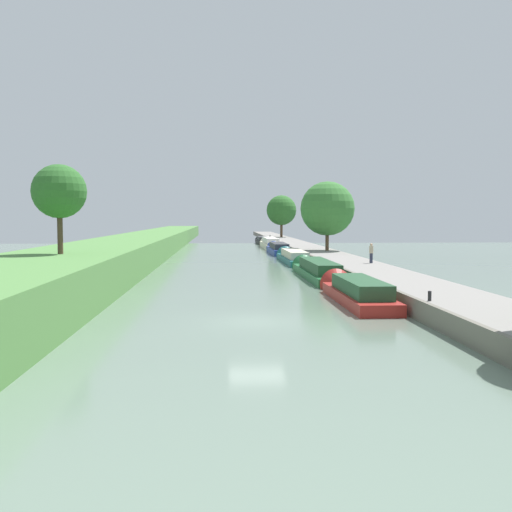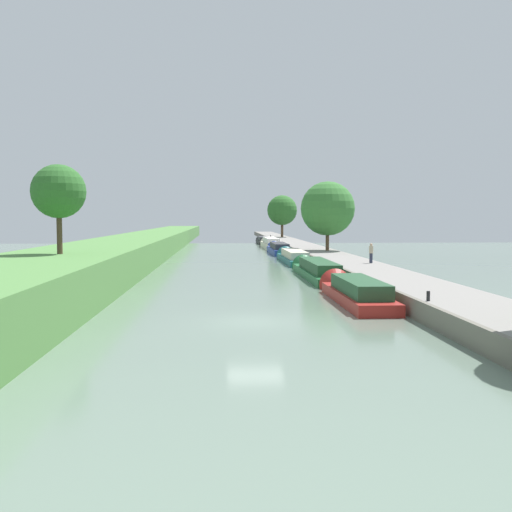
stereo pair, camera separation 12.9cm
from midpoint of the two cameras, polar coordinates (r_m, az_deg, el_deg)
The scene contains 15 objects.
ground_plane at distance 26.08m, azimuth 0.07°, elevation -6.46°, with size 160.00×160.00×0.00m, color slate.
right_towpath at distance 28.29m, azimuth 20.14°, elevation -4.97°, with size 4.39×260.00×0.90m.
stone_quay at distance 27.44m, azimuth 15.68°, elevation -5.09°, with size 0.25×260.00×0.95m.
narrowboat_red at distance 32.90m, azimuth 9.68°, elevation -3.44°, with size 2.20×11.03×2.11m.
narrowboat_green at distance 45.53m, azimuth 5.98°, elevation -1.37°, with size 2.13×14.48×2.11m.
narrowboat_teal at distance 60.93m, azimuth 3.68°, elevation -0.09°, with size 2.18×14.20×2.07m.
narrowboat_blue at distance 75.23m, azimuth 2.25°, elevation 0.70°, with size 2.13×12.86×2.08m.
narrowboat_cream at distance 88.92m, azimuth 1.44°, elevation 1.23°, with size 2.13×15.45×2.25m.
narrowboat_black at distance 104.22m, azimuth 0.69°, elevation 1.53°, with size 1.95×12.00×1.91m.
tree_rightbank_midnear at distance 66.38m, azimuth 7.13°, elevation 4.66°, with size 6.15×6.15×7.87m.
tree_rightbank_midfar at distance 112.34m, azimuth 2.63°, elevation 4.52°, with size 5.79×5.79×8.09m.
tree_leftbank_downstream at distance 37.01m, azimuth -18.79°, elevation 6.02°, with size 3.26×3.26×5.42m.
person_walking at distance 48.61m, azimuth 11.35°, elevation 0.33°, with size 0.34×0.34×1.66m.
mooring_bollard_near at distance 27.23m, azimuth 16.74°, elevation -3.80°, with size 0.16×0.16×0.45m.
mooring_bollard_far at distance 109.96m, azimuth 1.49°, elevation 1.96°, with size 0.16×0.16×0.45m.
Camera 2 is at (-1.49, -25.62, 4.64)m, focal length 40.59 mm.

